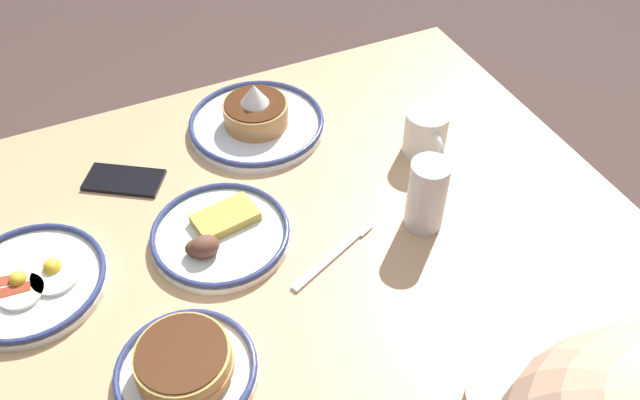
{
  "coord_description": "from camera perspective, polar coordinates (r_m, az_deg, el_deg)",
  "views": [
    {
      "loc": [
        0.26,
        0.75,
        1.61
      ],
      "look_at": [
        -0.08,
        0.01,
        0.78
      ],
      "focal_mm": 36.86,
      "sensor_mm": 36.0,
      "label": 1
    }
  ],
  "objects": [
    {
      "name": "plate_far_companion",
      "position": [
        1.16,
        -23.83,
        -6.54
      ],
      "size": [
        0.25,
        0.25,
        0.04
      ],
      "color": "white",
      "rests_on": "dining_table"
    },
    {
      "name": "plate_far_side",
      "position": [
        1.14,
        -8.73,
        -2.97
      ],
      "size": [
        0.24,
        0.24,
        0.05
      ],
      "color": "white",
      "rests_on": "dining_table"
    },
    {
      "name": "plate_near_main",
      "position": [
        1.35,
        -5.55,
        7.01
      ],
      "size": [
        0.28,
        0.28,
        0.11
      ],
      "color": "white",
      "rests_on": "dining_table"
    },
    {
      "name": "plate_center_pancakes",
      "position": [
        0.99,
        -11.62,
        -13.98
      ],
      "size": [
        0.21,
        0.21,
        0.06
      ],
      "color": "silver",
      "rests_on": "dining_table"
    },
    {
      "name": "dining_table",
      "position": [
        1.24,
        -3.39,
        -5.02
      ],
      "size": [
        1.21,
        0.9,
        0.75
      ],
      "color": "tan",
      "rests_on": "ground_plane"
    },
    {
      "name": "drinking_glass",
      "position": [
        1.14,
        9.21,
        0.16
      ],
      "size": [
        0.07,
        0.07,
        0.14
      ],
      "color": "silver",
      "rests_on": "dining_table"
    },
    {
      "name": "coffee_mug",
      "position": [
        1.29,
        9.2,
        5.77
      ],
      "size": [
        0.08,
        0.12,
        0.09
      ],
      "color": "white",
      "rests_on": "dining_table"
    },
    {
      "name": "fork_near",
      "position": [
        1.11,
        1.16,
        -4.81
      ],
      "size": [
        0.18,
        0.09,
        0.01
      ],
      "color": "silver",
      "rests_on": "dining_table"
    },
    {
      "name": "cell_phone",
      "position": [
        1.29,
        -16.65,
        1.67
      ],
      "size": [
        0.16,
        0.14,
        0.01
      ],
      "primitive_type": "cube",
      "rotation": [
        0.0,
        0.0,
        -0.57
      ],
      "color": "black",
      "rests_on": "dining_table"
    }
  ]
}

